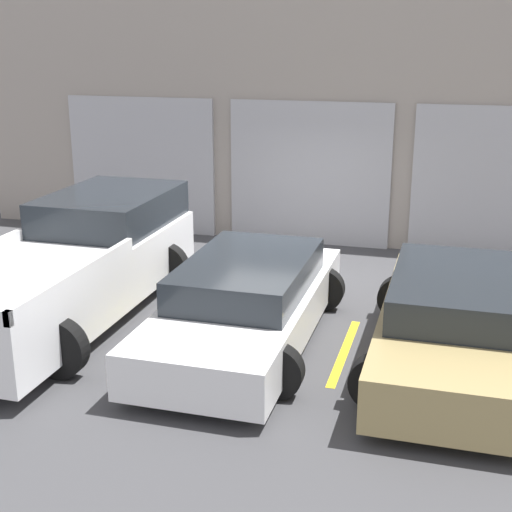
# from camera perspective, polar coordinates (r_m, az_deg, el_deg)

# --- Properties ---
(ground_plane) EXTENTS (28.00, 28.00, 0.00)m
(ground_plane) POSITION_cam_1_polar(r_m,az_deg,el_deg) (12.10, 2.17, -2.73)
(ground_plane) COLOR #3D3D3F
(shophouse_building) EXTENTS (15.20, 0.68, 5.46)m
(shophouse_building) POSITION_cam_1_polar(r_m,az_deg,el_deg) (14.66, 5.39, 11.46)
(shophouse_building) COLOR #9E9389
(shophouse_building) RESTS_ON ground
(pickup_truck) EXTENTS (2.49, 5.55, 1.66)m
(pickup_truck) POSITION_cam_1_polar(r_m,az_deg,el_deg) (11.18, -14.22, -0.65)
(pickup_truck) COLOR white
(pickup_truck) RESTS_ON ground
(sedan_white) EXTENTS (2.29, 4.78, 1.18)m
(sedan_white) POSITION_cam_1_polar(r_m,az_deg,el_deg) (9.96, -0.74, -3.70)
(sedan_white) COLOR white
(sedan_white) RESTS_ON ground
(sedan_side) EXTENTS (2.26, 4.62, 1.21)m
(sedan_side) POSITION_cam_1_polar(r_m,az_deg,el_deg) (9.59, 15.53, -5.12)
(sedan_side) COLOR #9E8956
(sedan_side) RESTS_ON ground
(parking_stripe_left) EXTENTS (0.12, 2.20, 0.01)m
(parking_stripe_left) POSITION_cam_1_polar(r_m,az_deg,el_deg) (10.60, -8.07, -5.82)
(parking_stripe_left) COLOR gold
(parking_stripe_left) RESTS_ON ground
(parking_stripe_centre) EXTENTS (0.12, 2.20, 0.01)m
(parking_stripe_centre) POSITION_cam_1_polar(r_m,az_deg,el_deg) (9.87, 7.08, -7.58)
(parking_stripe_centre) COLOR gold
(parking_stripe_centre) RESTS_ON ground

